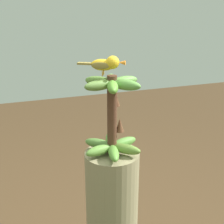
{
  "coord_description": "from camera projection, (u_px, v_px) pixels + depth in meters",
  "views": [
    {
      "loc": [
        -1.14,
        0.4,
        1.56
      ],
      "look_at": [
        0.0,
        0.0,
        1.13
      ],
      "focal_mm": 49.09,
      "sensor_mm": 36.0,
      "label": 1
    }
  ],
  "objects": [
    {
      "name": "perched_bird",
      "position": [
        107.0,
        64.0,
        1.22
      ],
      "size": [
        0.12,
        0.18,
        0.08
      ],
      "color": "#C68933",
      "rests_on": "banana_bunch"
    },
    {
      "name": "banana_bunch",
      "position": [
        112.0,
        116.0,
        1.29
      ],
      "size": [
        0.27,
        0.27,
        0.35
      ],
      "color": "#4C2D1E",
      "rests_on": "banana_tree"
    }
  ]
}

